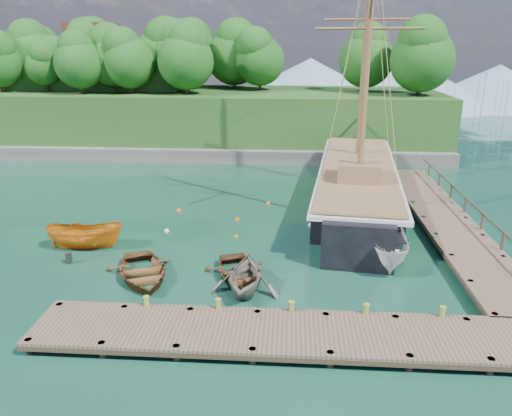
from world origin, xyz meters
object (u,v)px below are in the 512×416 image
at_px(rowboat_2, 240,279).
at_px(motorboat_orange, 87,248).
at_px(rowboat_1, 245,291).
at_px(schooner, 357,188).
at_px(cabin_boat_white, 389,263).
at_px(rowboat_0, 143,279).

bearing_deg(rowboat_2, motorboat_orange, 141.34).
distance_m(rowboat_1, rowboat_2, 1.24).
height_order(rowboat_1, schooner, schooner).
relative_size(cabin_boat_white, schooner, 0.17).
xyz_separation_m(rowboat_1, schooner, (6.66, 13.48, 1.18)).
xyz_separation_m(cabin_boat_white, schooner, (-0.54, 9.89, 1.18)).
bearing_deg(cabin_boat_white, rowboat_0, -160.52).
bearing_deg(rowboat_1, rowboat_2, 110.93).
xyz_separation_m(rowboat_2, schooner, (7.03, 12.30, 1.18)).
xyz_separation_m(rowboat_0, motorboat_orange, (-4.23, 3.46, 0.00)).
distance_m(rowboat_2, motorboat_orange, 9.53).
relative_size(rowboat_2, cabin_boat_white, 0.87).
distance_m(rowboat_0, rowboat_1, 5.20).
relative_size(rowboat_1, motorboat_orange, 0.88).
xyz_separation_m(rowboat_0, schooner, (11.78, 12.55, 1.18)).
relative_size(rowboat_0, rowboat_2, 1.09).
bearing_deg(rowboat_0, rowboat_2, -20.77).
xyz_separation_m(rowboat_1, cabin_boat_white, (7.20, 3.59, 0.00)).
bearing_deg(rowboat_2, cabin_boat_white, -1.34).
bearing_deg(rowboat_1, schooner, 66.96).
distance_m(motorboat_orange, schooner, 18.45).
bearing_deg(rowboat_0, schooner, 23.02).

